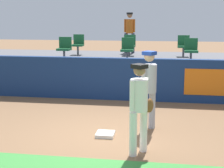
{
  "coord_description": "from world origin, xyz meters",
  "views": [
    {
      "loc": [
        1.33,
        -7.2,
        2.66
      ],
      "look_at": [
        0.06,
        0.96,
        1.0
      ],
      "focal_mm": 54.4,
      "sensor_mm": 36.0,
      "label": 1
    }
  ],
  "objects": [
    {
      "name": "ground_plane",
      "position": [
        0.0,
        0.0,
        0.0
      ],
      "size": [
        60.0,
        60.0,
        0.0
      ],
      "primitive_type": "plane",
      "color": "brown"
    },
    {
      "name": "first_base",
      "position": [
        0.06,
        -0.04,
        0.04
      ],
      "size": [
        0.4,
        0.4,
        0.08
      ],
      "primitive_type": "cube",
      "color": "white",
      "rests_on": "ground_plane"
    },
    {
      "name": "player_fielder_home",
      "position": [
        0.88,
        -0.9,
        1.02
      ],
      "size": [
        0.54,
        0.47,
        1.77
      ],
      "rotation": [
        0.0,
        0.0,
        -2.19
      ],
      "color": "white",
      "rests_on": "ground_plane"
    },
    {
      "name": "player_runner_visitor",
      "position": [
        0.99,
        0.54,
        1.09
      ],
      "size": [
        0.49,
        0.49,
        1.87
      ],
      "rotation": [
        0.0,
        0.0,
        -2.09
      ],
      "color": "#9EA3AD",
      "rests_on": "ground_plane"
    },
    {
      "name": "field_wall",
      "position": [
        0.01,
        3.4,
        0.68
      ],
      "size": [
        18.0,
        0.26,
        1.36
      ],
      "color": "navy",
      "rests_on": "ground_plane"
    },
    {
      "name": "bleacher_platform",
      "position": [
        0.0,
        5.97,
        0.53
      ],
      "size": [
        18.0,
        4.8,
        1.07
      ],
      "primitive_type": "cube",
      "color": "#59595E",
      "rests_on": "ground_plane"
    },
    {
      "name": "seat_back_right",
      "position": [
        2.07,
        6.64,
        1.54
      ],
      "size": [
        0.46,
        0.44,
        0.84
      ],
      "color": "#4C4C51",
      "rests_on": "bleacher_platform"
    },
    {
      "name": "seat_back_center",
      "position": [
        -0.09,
        6.64,
        1.54
      ],
      "size": [
        0.47,
        0.44,
        0.84
      ],
      "color": "#4C4C51",
      "rests_on": "bleacher_platform"
    },
    {
      "name": "seat_front_left",
      "position": [
        -2.3,
        4.84,
        1.54
      ],
      "size": [
        0.47,
        0.44,
        0.84
      ],
      "color": "#4C4C51",
      "rests_on": "bleacher_platform"
    },
    {
      "name": "seat_front_center",
      "position": [
        0.02,
        4.84,
        1.54
      ],
      "size": [
        0.44,
        0.44,
        0.84
      ],
      "color": "#4C4C51",
      "rests_on": "bleacher_platform"
    },
    {
      "name": "seat_back_left",
      "position": [
        -2.25,
        6.64,
        1.54
      ],
      "size": [
        0.45,
        0.44,
        0.84
      ],
      "color": "#4C4C51",
      "rests_on": "bleacher_platform"
    },
    {
      "name": "seat_front_right",
      "position": [
        2.24,
        4.84,
        1.54
      ],
      "size": [
        0.46,
        0.44,
        0.84
      ],
      "color": "#4C4C51",
      "rests_on": "bleacher_platform"
    },
    {
      "name": "spectator_hooded",
      "position": [
        -0.2,
        7.65,
        2.08
      ],
      "size": [
        0.49,
        0.36,
        1.74
      ],
      "rotation": [
        0.0,
        0.0,
        3.05
      ],
      "color": "#33384C",
      "rests_on": "bleacher_platform"
    }
  ]
}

